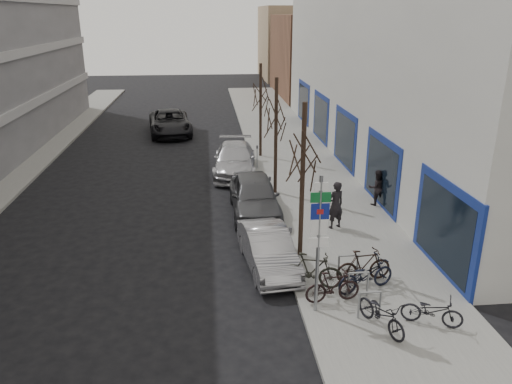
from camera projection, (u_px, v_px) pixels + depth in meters
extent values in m
plane|color=black|center=(231.00, 319.00, 14.07)|extent=(120.00, 120.00, 0.00)
cube|color=slate|center=(314.00, 192.00, 23.82)|extent=(5.00, 70.00, 0.15)
cube|color=#B7B7B2|center=(508.00, 71.00, 28.94)|extent=(20.00, 32.00, 10.00)
cube|color=brown|center=(336.00, 56.00, 51.38)|extent=(12.00, 14.00, 8.00)
cube|color=#937A5B|center=(312.00, 43.00, 65.30)|extent=(13.00, 12.00, 9.00)
cylinder|color=gray|center=(318.00, 249.00, 13.58)|extent=(0.10, 0.10, 4.20)
cube|color=white|center=(321.00, 187.00, 12.94)|extent=(0.35, 0.03, 0.22)
cube|color=#0C5926|center=(321.00, 197.00, 13.04)|extent=(0.55, 0.03, 0.28)
cube|color=navy|center=(320.00, 212.00, 13.18)|extent=(0.50, 0.03, 0.45)
cube|color=maroon|center=(320.00, 212.00, 13.17)|extent=(0.18, 0.02, 0.14)
cube|color=white|center=(319.00, 227.00, 13.33)|extent=(0.45, 0.03, 0.45)
cube|color=white|center=(319.00, 242.00, 13.48)|extent=(0.55, 0.03, 0.28)
cylinder|color=gray|center=(359.00, 305.00, 13.74)|extent=(0.06, 0.06, 0.80)
cylinder|color=gray|center=(380.00, 304.00, 13.79)|extent=(0.06, 0.06, 0.80)
cylinder|color=gray|center=(371.00, 292.00, 13.63)|extent=(0.60, 0.06, 0.06)
cylinder|color=gray|center=(348.00, 285.00, 14.77)|extent=(0.06, 0.06, 0.80)
cylinder|color=gray|center=(368.00, 284.00, 14.82)|extent=(0.06, 0.06, 0.80)
cylinder|color=gray|center=(359.00, 273.00, 14.66)|extent=(0.60, 0.06, 0.06)
cylinder|color=gray|center=(339.00, 267.00, 15.80)|extent=(0.06, 0.06, 0.80)
cylinder|color=gray|center=(357.00, 266.00, 15.85)|extent=(0.06, 0.06, 0.80)
cylinder|color=gray|center=(349.00, 256.00, 15.69)|extent=(0.60, 0.06, 0.06)
cylinder|color=black|center=(302.00, 184.00, 16.65)|extent=(0.16, 0.16, 5.50)
cylinder|color=black|center=(276.00, 139.00, 22.74)|extent=(0.16, 0.16, 5.50)
cylinder|color=black|center=(261.00, 112.00, 28.83)|extent=(0.16, 0.16, 5.50)
cylinder|color=gray|center=(290.00, 247.00, 16.84)|extent=(0.05, 0.05, 1.10)
cube|color=#3F3F44|center=(290.00, 230.00, 16.63)|extent=(0.10, 0.08, 0.18)
cylinder|color=gray|center=(270.00, 192.00, 21.99)|extent=(0.05, 0.05, 1.10)
cube|color=#3F3F44|center=(270.00, 179.00, 21.78)|extent=(0.10, 0.08, 0.18)
cylinder|color=gray|center=(257.00, 158.00, 27.14)|extent=(0.05, 0.05, 1.10)
cube|color=#3F3F44|center=(257.00, 147.00, 26.93)|extent=(0.10, 0.08, 0.18)
imported|color=black|center=(382.00, 311.00, 13.22)|extent=(1.19, 1.88, 1.10)
imported|color=black|center=(333.00, 286.00, 14.49)|extent=(1.71, 0.65, 1.01)
imported|color=black|center=(366.00, 272.00, 15.08)|extent=(2.06, 1.22, 1.21)
imported|color=black|center=(312.00, 270.00, 15.25)|extent=(2.01, 1.05, 1.17)
imported|color=black|center=(432.00, 308.00, 13.43)|extent=(1.69, 1.11, 0.99)
imported|color=black|center=(364.00, 265.00, 15.61)|extent=(1.89, 0.77, 1.11)
imported|color=#9D9DA2|center=(268.00, 249.00, 16.74)|extent=(1.88, 4.23, 1.35)
imported|color=#4A4A4F|center=(254.00, 196.00, 21.16)|extent=(2.02, 4.93, 1.68)
imported|color=#ABABB1|center=(235.00, 160.00, 26.61)|extent=(2.59, 5.51, 1.56)
imported|color=black|center=(170.00, 122.00, 35.34)|extent=(3.51, 6.32, 1.67)
imported|color=black|center=(336.00, 205.00, 19.41)|extent=(0.81, 0.67, 1.91)
imported|color=black|center=(377.00, 187.00, 21.82)|extent=(0.63, 0.45, 1.62)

